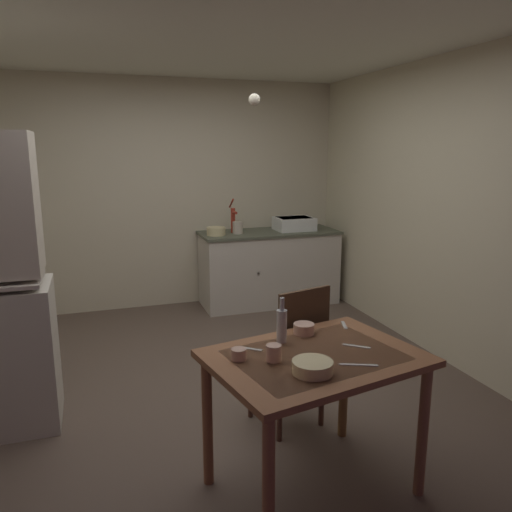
# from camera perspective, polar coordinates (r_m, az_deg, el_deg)

# --- Properties ---
(ground_plane) EXTENTS (5.32, 5.32, 0.00)m
(ground_plane) POSITION_cam_1_polar(r_m,az_deg,el_deg) (4.02, -4.82, -14.45)
(ground_plane) COLOR brown
(wall_back) EXTENTS (4.10, 0.10, 2.56)m
(wall_back) POSITION_cam_1_polar(r_m,az_deg,el_deg) (5.78, -10.29, 6.90)
(wall_back) COLOR beige
(wall_back) RESTS_ON ground
(wall_right) EXTENTS (0.10, 4.42, 2.56)m
(wall_right) POSITION_cam_1_polar(r_m,az_deg,el_deg) (4.55, 20.88, 4.87)
(wall_right) COLOR beige
(wall_right) RESTS_ON ground
(ceiling_slab) EXTENTS (4.10, 4.42, 0.10)m
(ceiling_slab) POSITION_cam_1_polar(r_m,az_deg,el_deg) (3.68, -5.62, 24.89)
(ceiling_slab) COLOR white
(counter_cabinet) EXTENTS (1.60, 0.64, 0.86)m
(counter_cabinet) POSITION_cam_1_polar(r_m,az_deg,el_deg) (5.84, 1.50, -1.32)
(counter_cabinet) COLOR beige
(counter_cabinet) RESTS_ON ground
(sink_basin) EXTENTS (0.44, 0.34, 0.15)m
(sink_basin) POSITION_cam_1_polar(r_m,az_deg,el_deg) (5.85, 4.40, 3.74)
(sink_basin) COLOR white
(sink_basin) RESTS_ON counter_cabinet
(hand_pump) EXTENTS (0.05, 0.27, 0.39)m
(hand_pump) POSITION_cam_1_polar(r_m,az_deg,el_deg) (5.64, -2.64, 4.38)
(hand_pump) COLOR maroon
(hand_pump) RESTS_ON counter_cabinet
(mixing_bowl_counter) EXTENTS (0.21, 0.21, 0.09)m
(mixing_bowl_counter) POSITION_cam_1_polar(r_m,az_deg,el_deg) (5.51, -4.60, 2.86)
(mixing_bowl_counter) COLOR beige
(mixing_bowl_counter) RESTS_ON counter_cabinet
(stoneware_crock) EXTENTS (0.12, 0.12, 0.14)m
(stoneware_crock) POSITION_cam_1_polar(r_m,az_deg,el_deg) (5.59, -2.11, 3.27)
(stoneware_crock) COLOR beige
(stoneware_crock) RESTS_ON counter_cabinet
(dining_table) EXTENTS (1.18, 0.95, 0.77)m
(dining_table) POSITION_cam_1_polar(r_m,az_deg,el_deg) (2.65, 6.76, -13.36)
(dining_table) COLOR brown
(dining_table) RESTS_ON ground
(chair_far_side) EXTENTS (0.49, 0.49, 0.96)m
(chair_far_side) POSITION_cam_1_polar(r_m,az_deg,el_deg) (3.27, 4.25, -11.22)
(chair_far_side) COLOR #4F3023
(chair_far_side) RESTS_ON ground
(serving_bowl_wide) EXTENTS (0.12, 0.12, 0.06)m
(serving_bowl_wide) POSITION_cam_1_polar(r_m,az_deg,el_deg) (2.86, 5.51, -8.30)
(serving_bowl_wide) COLOR tan
(serving_bowl_wide) RESTS_ON dining_table
(soup_bowl_small) EXTENTS (0.19, 0.19, 0.06)m
(soup_bowl_small) POSITION_cam_1_polar(r_m,az_deg,el_deg) (2.40, 6.50, -12.53)
(soup_bowl_small) COLOR beige
(soup_bowl_small) RESTS_ON dining_table
(mug_tall) EXTENTS (0.08, 0.08, 0.06)m
(mug_tall) POSITION_cam_1_polar(r_m,az_deg,el_deg) (2.52, -1.99, -11.19)
(mug_tall) COLOR tan
(mug_tall) RESTS_ON dining_table
(mug_dark) EXTENTS (0.08, 0.08, 0.08)m
(mug_dark) POSITION_cam_1_polar(r_m,az_deg,el_deg) (2.50, 2.05, -11.05)
(mug_dark) COLOR tan
(mug_dark) RESTS_ON dining_table
(glass_bottle) EXTENTS (0.06, 0.06, 0.25)m
(glass_bottle) POSITION_cam_1_polar(r_m,az_deg,el_deg) (2.71, 2.98, -7.86)
(glass_bottle) COLOR #B7BCC1
(glass_bottle) RESTS_ON dining_table
(table_knife) EXTENTS (0.18, 0.09, 0.00)m
(table_knife) POSITION_cam_1_polar(r_m,az_deg,el_deg) (2.52, 11.67, -12.14)
(table_knife) COLOR silver
(table_knife) RESTS_ON dining_table
(teaspoon_near_bowl) EXTENTS (0.06, 0.13, 0.00)m
(teaspoon_near_bowl) POSITION_cam_1_polar(r_m,az_deg,el_deg) (3.03, 10.08, -7.82)
(teaspoon_near_bowl) COLOR beige
(teaspoon_near_bowl) RESTS_ON dining_table
(teaspoon_by_cup) EXTENTS (0.11, 0.09, 0.00)m
(teaspoon_by_cup) POSITION_cam_1_polar(r_m,az_deg,el_deg) (2.65, -0.57, -10.62)
(teaspoon_by_cup) COLOR beige
(teaspoon_by_cup) RESTS_ON dining_table
(serving_spoon) EXTENTS (0.13, 0.11, 0.00)m
(serving_spoon) POSITION_cam_1_polar(r_m,az_deg,el_deg) (2.73, 11.45, -10.12)
(serving_spoon) COLOR beige
(serving_spoon) RESTS_ON dining_table
(pendant_bulb) EXTENTS (0.08, 0.08, 0.08)m
(pendant_bulb) POSITION_cam_1_polar(r_m,az_deg,el_deg) (3.51, -0.19, 17.50)
(pendant_bulb) COLOR #F9EFCC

